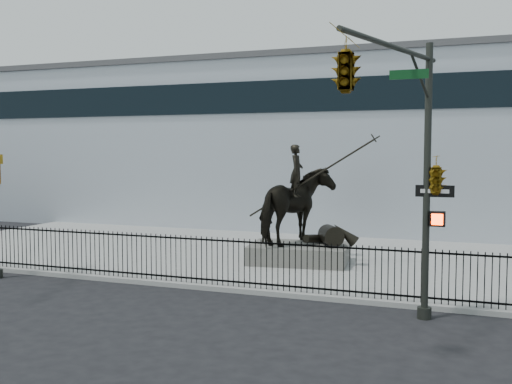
% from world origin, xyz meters
% --- Properties ---
extents(ground, '(120.00, 120.00, 0.00)m').
position_xyz_m(ground, '(0.00, 0.00, 0.00)').
color(ground, black).
rests_on(ground, ground).
extents(plaza, '(30.00, 12.00, 0.15)m').
position_xyz_m(plaza, '(0.00, 7.00, 0.07)').
color(plaza, gray).
rests_on(plaza, ground).
extents(building, '(44.00, 14.00, 9.00)m').
position_xyz_m(building, '(0.00, 20.00, 4.50)').
color(building, silver).
rests_on(building, ground).
extents(picket_fence, '(22.10, 0.10, 1.50)m').
position_xyz_m(picket_fence, '(0.00, 1.25, 0.90)').
color(picket_fence, black).
rests_on(picket_fence, plaza).
extents(statue_plinth, '(3.85, 2.86, 0.67)m').
position_xyz_m(statue_plinth, '(2.01, 5.75, 0.49)').
color(statue_plinth, '#605E58').
rests_on(statue_plinth, plaza).
extents(equestrian_statue, '(4.59, 3.10, 3.91)m').
position_xyz_m(equestrian_statue, '(2.08, 5.76, 2.24)').
color(equestrian_statue, black).
rests_on(equestrian_statue, statue_plinth).
extents(traffic_signal_right, '(2.17, 6.86, 7.00)m').
position_xyz_m(traffic_signal_right, '(6.47, -2.00, 4.85)').
color(traffic_signal_right, '#262923').
rests_on(traffic_signal_right, ground).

